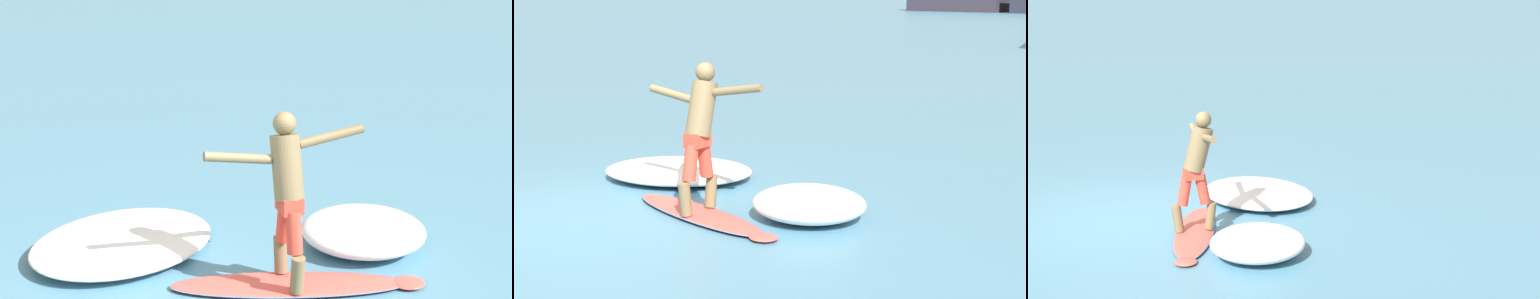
# 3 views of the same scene
# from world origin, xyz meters

# --- Properties ---
(ground_plane) EXTENTS (200.00, 200.00, 0.00)m
(ground_plane) POSITION_xyz_m (0.00, 0.00, 0.00)
(ground_plane) COLOR teal
(surfboard) EXTENTS (2.51, 0.98, 0.20)m
(surfboard) POSITION_xyz_m (0.90, 0.83, 0.03)
(surfboard) COLOR #D95147
(surfboard) RESTS_ON ground
(surfer) EXTENTS (1.57, 0.64, 1.67)m
(surfer) POSITION_xyz_m (0.85, 0.90, 1.04)
(surfer) COLOR brown
(surfer) RESTS_ON surfboard
(wave_foam_at_tail) EXTENTS (1.60, 1.54, 0.35)m
(wave_foam_at_tail) POSITION_xyz_m (1.87, 1.55, 0.18)
(wave_foam_at_tail) COLOR white
(wave_foam_at_tail) RESTS_ON ground
(wave_foam_at_nose) EXTENTS (2.47, 2.26, 0.23)m
(wave_foam_at_nose) POSITION_xyz_m (-0.64, 1.99, 0.11)
(wave_foam_at_nose) COLOR white
(wave_foam_at_nose) RESTS_ON ground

